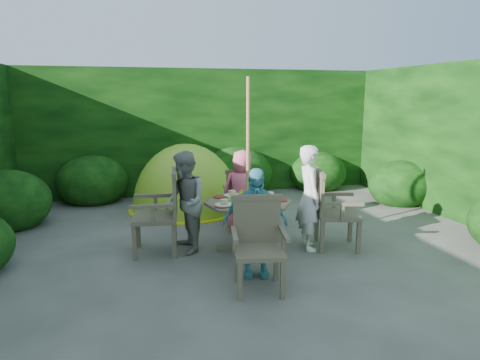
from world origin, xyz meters
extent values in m
plane|color=#4D4944|center=(0.00, 0.00, 0.00)|extent=(60.00, 60.00, 0.00)
cube|color=black|center=(0.00, 4.00, 1.25)|extent=(9.00, 1.00, 2.50)
cylinder|color=#494030|center=(-0.05, 0.13, 0.31)|extent=(0.11, 0.11, 0.61)
cube|color=#494030|center=(-0.05, 0.13, 0.03)|extent=(0.82, 0.23, 0.05)
cube|color=#494030|center=(-0.05, 0.13, 0.03)|extent=(0.23, 0.82, 0.05)
cylinder|color=#494030|center=(-0.05, 0.13, 0.63)|extent=(1.29, 1.29, 0.04)
cylinder|color=green|center=(-0.28, 0.00, 0.65)|extent=(0.25, 0.25, 0.00)
cylinder|color=green|center=(0.11, -0.07, 0.65)|extent=(0.25, 0.25, 0.00)
cylinder|color=green|center=(-0.22, 0.32, 0.65)|extent=(0.25, 0.25, 0.00)
cylinder|color=green|center=(0.17, 0.26, 0.65)|extent=(0.25, 0.25, 0.00)
cylinder|color=green|center=(-0.05, 0.13, 0.65)|extent=(0.25, 0.25, 0.00)
cylinder|color=white|center=(0.28, 0.25, 0.66)|extent=(0.23, 0.23, 0.01)
cylinder|color=white|center=(-0.18, 0.47, 0.66)|extent=(0.23, 0.23, 0.01)
cylinder|color=white|center=(-0.39, 0.00, 0.66)|extent=(0.23, 0.23, 0.01)
cylinder|color=white|center=(0.07, -0.21, 0.66)|extent=(0.23, 0.23, 0.01)
cylinder|color=red|center=(0.36, 0.06, 0.66)|extent=(0.20, 0.20, 0.01)
cylinder|color=red|center=(0.14, 0.50, 0.66)|extent=(0.20, 0.20, 0.01)
cylinder|color=red|center=(-0.34, 0.43, 0.66)|extent=(0.20, 0.20, 0.01)
cylinder|color=red|center=(-0.43, -0.06, 0.66)|extent=(0.20, 0.20, 0.01)
cylinder|color=red|center=(0.01, -0.28, 0.66)|extent=(0.20, 0.20, 0.01)
cylinder|color=green|center=(0.15, 0.14, 0.68)|extent=(0.16, 0.16, 0.05)
cylinder|color=olive|center=(-0.05, 0.13, 1.10)|extent=(0.05, 0.05, 2.20)
cube|color=#494030|center=(1.11, -0.07, 0.45)|extent=(0.65, 0.66, 0.05)
cube|color=#494030|center=(1.27, -0.35, 0.22)|extent=(0.06, 0.06, 0.44)
cube|color=#494030|center=(1.39, 0.09, 0.22)|extent=(0.06, 0.06, 0.44)
cube|color=#494030|center=(0.83, -0.23, 0.22)|extent=(0.06, 0.06, 0.44)
cube|color=#494030|center=(0.95, 0.21, 0.22)|extent=(0.06, 0.06, 0.44)
cube|color=#494030|center=(0.87, 0.00, 0.73)|extent=(0.18, 0.53, 0.52)
cube|color=#494030|center=(1.04, -0.33, 0.66)|extent=(0.52, 0.19, 0.04)
cube|color=#494030|center=(1.18, 0.19, 0.66)|extent=(0.52, 0.19, 0.04)
cube|color=#494030|center=(-1.22, 0.33, 0.46)|extent=(0.60, 0.62, 0.05)
cube|color=#494030|center=(-1.43, 0.59, 0.23)|extent=(0.06, 0.06, 0.45)
cube|color=#494030|center=(-1.48, 0.12, 0.23)|extent=(0.06, 0.06, 0.45)
cube|color=#494030|center=(-0.95, 0.54, 0.23)|extent=(0.06, 0.06, 0.45)
cube|color=#494030|center=(-1.01, 0.07, 0.23)|extent=(0.06, 0.06, 0.45)
cube|color=#494030|center=(-0.96, 0.30, 0.76)|extent=(0.11, 0.56, 0.54)
cube|color=#494030|center=(-1.19, 0.61, 0.68)|extent=(0.54, 0.11, 0.04)
cube|color=#494030|center=(-1.25, 0.05, 0.68)|extent=(0.54, 0.11, 0.04)
cube|color=#494030|center=(0.15, 1.29, 0.39)|extent=(0.52, 0.51, 0.04)
cube|color=#494030|center=(0.37, 1.46, 0.19)|extent=(0.05, 0.05, 0.38)
cube|color=#494030|center=(-0.02, 1.51, 0.19)|extent=(0.05, 0.05, 0.38)
cube|color=#494030|center=(0.31, 1.07, 0.19)|extent=(0.05, 0.05, 0.38)
cube|color=#494030|center=(-0.08, 1.12, 0.19)|extent=(0.05, 0.05, 0.38)
cube|color=#494030|center=(0.12, 1.08, 0.63)|extent=(0.47, 0.10, 0.45)
cube|color=#494030|center=(0.38, 1.26, 0.57)|extent=(0.11, 0.45, 0.04)
cube|color=#494030|center=(-0.09, 1.32, 0.57)|extent=(0.11, 0.45, 0.04)
cube|color=#494030|center=(-0.25, -1.03, 0.41)|extent=(0.58, 0.56, 0.05)
cube|color=#494030|center=(-0.50, -1.21, 0.20)|extent=(0.06, 0.06, 0.41)
cube|color=#494030|center=(-0.08, -1.28, 0.20)|extent=(0.06, 0.06, 0.41)
cube|color=#494030|center=(-0.43, -0.79, 0.20)|extent=(0.06, 0.06, 0.41)
cube|color=#494030|center=(-0.01, -0.86, 0.20)|extent=(0.06, 0.06, 0.41)
cube|color=#494030|center=(-0.21, -0.81, 0.68)|extent=(0.50, 0.13, 0.48)
cube|color=#494030|center=(-0.50, -0.99, 0.61)|extent=(0.13, 0.48, 0.04)
cube|color=#494030|center=(-0.01, -1.08, 0.61)|extent=(0.13, 0.48, 0.04)
imported|color=silver|center=(0.73, -0.01, 0.68)|extent=(0.39, 0.54, 1.36)
imported|color=gray|center=(-0.84, 0.26, 0.65)|extent=(0.55, 0.68, 1.30)
imported|color=#EA607A|center=(0.08, 0.92, 0.61)|extent=(0.70, 0.59, 1.21)
imported|color=#4EA7B7|center=(-0.19, -0.66, 0.61)|extent=(0.76, 0.43, 1.22)
ellipsoid|color=#A0BE24|center=(-0.55, 2.40, 0.00)|extent=(2.23, 2.23, 2.31)
ellipsoid|color=black|center=(-0.68, 1.76, 0.00)|extent=(0.71, 0.46, 0.80)
cylinder|color=yellow|center=(-0.55, 2.40, 0.01)|extent=(2.02, 2.02, 0.03)
camera|label=1|loc=(-1.46, -4.97, 1.97)|focal=32.00mm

